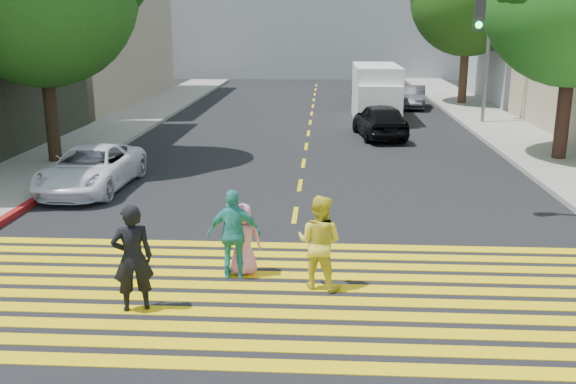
# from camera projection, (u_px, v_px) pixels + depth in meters

# --- Properties ---
(ground) EXTENTS (120.00, 120.00, 0.00)m
(ground) POSITION_uv_depth(u_px,v_px,m) (277.00, 326.00, 10.12)
(ground) COLOR black
(sidewalk_left) EXTENTS (3.00, 40.00, 0.15)m
(sidewalk_left) POSITION_uv_depth(u_px,v_px,m) (140.00, 116.00, 31.80)
(sidewalk_left) COLOR gray
(sidewalk_left) RESTS_ON ground
(sidewalk_right) EXTENTS (3.00, 60.00, 0.15)m
(sidewalk_right) POSITION_uv_depth(u_px,v_px,m) (532.00, 147.00, 24.09)
(sidewalk_right) COLOR gray
(sidewalk_right) RESTS_ON ground
(curb_red) EXTENTS (0.20, 8.00, 0.16)m
(curb_red) POSITION_uv_depth(u_px,v_px,m) (24.00, 208.00, 16.28)
(curb_red) COLOR maroon
(curb_red) RESTS_ON ground
(crosswalk) EXTENTS (13.40, 5.30, 0.01)m
(crosswalk) POSITION_uv_depth(u_px,v_px,m) (282.00, 293.00, 11.35)
(crosswalk) COLOR yellow
(crosswalk) RESTS_ON ground
(lane_line) EXTENTS (0.12, 34.40, 0.01)m
(lane_line) POSITION_uv_depth(u_px,v_px,m) (311.00, 118.00, 31.82)
(lane_line) COLOR yellow
(lane_line) RESTS_ON ground
(building_left_tan) EXTENTS (12.00, 16.00, 10.00)m
(building_left_tan) POSITION_uv_depth(u_px,v_px,m) (35.00, 15.00, 36.73)
(building_left_tan) COLOR tan
(building_left_tan) RESTS_ON ground
(building_right_grey) EXTENTS (10.00, 10.00, 10.00)m
(building_right_grey) POSITION_uv_depth(u_px,v_px,m) (575.00, 15.00, 36.91)
(building_right_grey) COLOR gray
(building_right_grey) RESTS_ON ground
(backdrop_block) EXTENTS (30.00, 8.00, 12.00)m
(backdrop_block) POSITION_uv_depth(u_px,v_px,m) (319.00, 5.00, 54.86)
(backdrop_block) COLOR gray
(backdrop_block) RESTS_ON ground
(pedestrian_man) EXTENTS (0.78, 0.65, 1.83)m
(pedestrian_man) POSITION_uv_depth(u_px,v_px,m) (133.00, 258.00, 10.49)
(pedestrian_man) COLOR black
(pedestrian_man) RESTS_ON ground
(pedestrian_woman) EXTENTS (1.01, 0.90, 1.73)m
(pedestrian_woman) POSITION_uv_depth(u_px,v_px,m) (319.00, 242.00, 11.40)
(pedestrian_woman) COLOR yellow
(pedestrian_woman) RESTS_ON ground
(pedestrian_child) EXTENTS (0.73, 0.52, 1.38)m
(pedestrian_child) POSITION_uv_depth(u_px,v_px,m) (243.00, 239.00, 12.06)
(pedestrian_child) COLOR pink
(pedestrian_child) RESTS_ON ground
(pedestrian_extra) EXTENTS (1.03, 0.52, 1.69)m
(pedestrian_extra) POSITION_uv_depth(u_px,v_px,m) (234.00, 234.00, 11.87)
(pedestrian_extra) COLOR teal
(pedestrian_extra) RESTS_ON ground
(white_sedan) EXTENTS (2.19, 4.51, 1.23)m
(white_sedan) POSITION_uv_depth(u_px,v_px,m) (91.00, 168.00, 18.19)
(white_sedan) COLOR white
(white_sedan) RESTS_ON ground
(dark_car_near) EXTENTS (2.26, 4.41, 1.44)m
(dark_car_near) POSITION_uv_depth(u_px,v_px,m) (380.00, 120.00, 26.25)
(dark_car_near) COLOR black
(dark_car_near) RESTS_ON ground
(silver_car) EXTENTS (2.11, 4.29, 1.20)m
(silver_car) POSITION_uv_depth(u_px,v_px,m) (369.00, 94.00, 36.88)
(silver_car) COLOR #969EAA
(silver_car) RESTS_ON ground
(dark_car_parked) EXTENTS (1.76, 3.81, 1.21)m
(dark_car_parked) POSITION_uv_depth(u_px,v_px,m) (413.00, 97.00, 35.22)
(dark_car_parked) COLOR #222129
(dark_car_parked) RESTS_ON ground
(white_van) EXTENTS (2.09, 5.54, 2.61)m
(white_van) POSITION_uv_depth(u_px,v_px,m) (376.00, 95.00, 30.74)
(white_van) COLOR white
(white_van) RESTS_ON ground
(street_lamp) EXTENTS (1.97, 0.30, 8.68)m
(street_lamp) POSITION_uv_depth(u_px,v_px,m) (486.00, 13.00, 28.40)
(street_lamp) COLOR slate
(street_lamp) RESTS_ON ground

